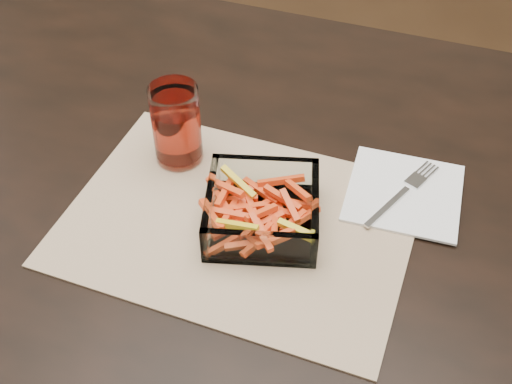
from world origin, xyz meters
TOP-DOWN VIEW (x-y plane):
  - dining_table at (0.00, 0.00)m, footprint 1.60×0.90m
  - placemat at (0.03, -0.09)m, footprint 0.45×0.34m
  - glass_bowl at (0.06, -0.09)m, footprint 0.18×0.18m
  - tumbler at (-0.09, -0.00)m, footprint 0.07×0.07m
  - napkin at (0.23, 0.03)m, footprint 0.16×0.16m
  - fork at (0.23, 0.03)m, footprint 0.08×0.16m

SIDE VIEW (x-z plane):
  - dining_table at x=0.00m, z-range 0.29..1.04m
  - placemat at x=0.03m, z-range 0.75..0.75m
  - napkin at x=0.23m, z-range 0.75..0.76m
  - fork at x=0.23m, z-range 0.76..0.76m
  - glass_bowl at x=0.06m, z-range 0.75..0.80m
  - tumbler at x=-0.09m, z-range 0.75..0.87m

